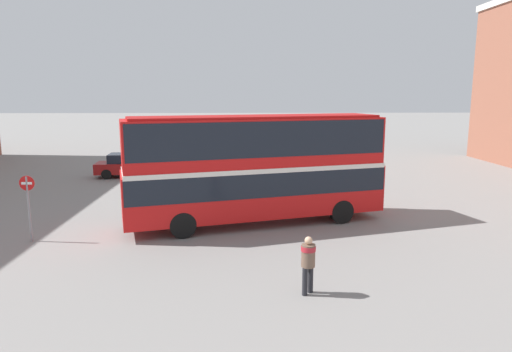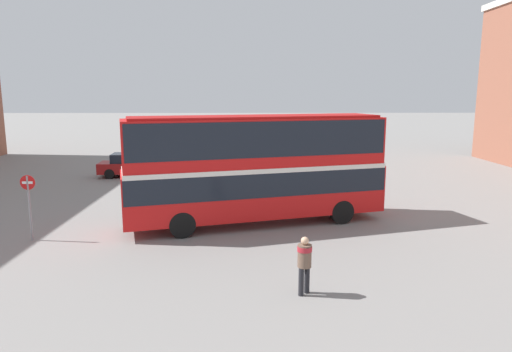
{
  "view_description": "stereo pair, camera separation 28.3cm",
  "coord_description": "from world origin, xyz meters",
  "px_view_note": "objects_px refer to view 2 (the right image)",
  "views": [
    {
      "loc": [
        1.03,
        -20.02,
        5.6
      ],
      "look_at": [
        1.6,
        -0.66,
        2.12
      ],
      "focal_mm": 32.0,
      "sensor_mm": 36.0,
      "label": 1
    },
    {
      "loc": [
        1.31,
        -20.03,
        5.6
      ],
      "look_at": [
        1.6,
        -0.66,
        2.12
      ],
      "focal_mm": 32.0,
      "sensor_mm": 36.0,
      "label": 2
    }
  ],
  "objects_px": {
    "pedestrian_foreground": "(304,259)",
    "no_entry_sign": "(29,198)",
    "double_decker_bus": "(256,163)",
    "parked_car_kerb_near": "(132,165)"
  },
  "relations": [
    {
      "from": "pedestrian_foreground",
      "to": "no_entry_sign",
      "type": "relative_size",
      "value": 0.66
    },
    {
      "from": "double_decker_bus",
      "to": "parked_car_kerb_near",
      "type": "height_order",
      "value": "double_decker_bus"
    },
    {
      "from": "no_entry_sign",
      "to": "double_decker_bus",
      "type": "bearing_deg",
      "value": 14.25
    },
    {
      "from": "double_decker_bus",
      "to": "pedestrian_foreground",
      "type": "distance_m",
      "value": 7.52
    },
    {
      "from": "double_decker_bus",
      "to": "pedestrian_foreground",
      "type": "xyz_separation_m",
      "value": [
        1.25,
        -7.22,
        -1.66
      ]
    },
    {
      "from": "pedestrian_foreground",
      "to": "double_decker_bus",
      "type": "bearing_deg",
      "value": -33.82
    },
    {
      "from": "double_decker_bus",
      "to": "parked_car_kerb_near",
      "type": "relative_size",
      "value": 2.52
    },
    {
      "from": "parked_car_kerb_near",
      "to": "no_entry_sign",
      "type": "height_order",
      "value": "no_entry_sign"
    },
    {
      "from": "double_decker_bus",
      "to": "parked_car_kerb_near",
      "type": "xyz_separation_m",
      "value": [
        -8.4,
        11.78,
        -1.89
      ]
    },
    {
      "from": "double_decker_bus",
      "to": "pedestrian_foreground",
      "type": "relative_size",
      "value": 6.78
    }
  ]
}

